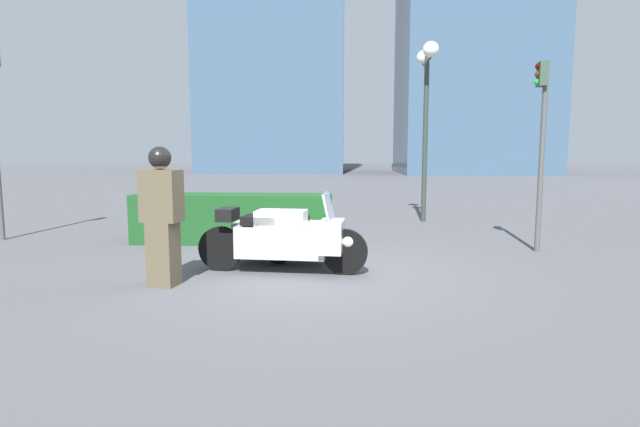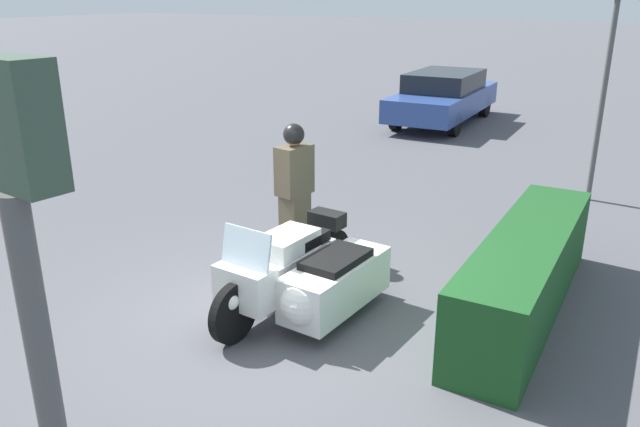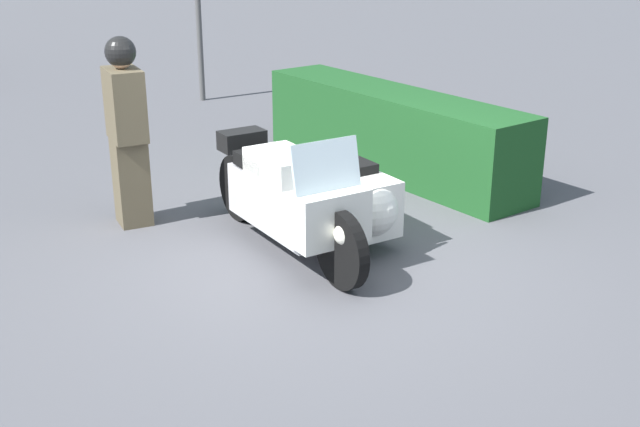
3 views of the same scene
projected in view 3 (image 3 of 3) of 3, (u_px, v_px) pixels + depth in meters
The scene contains 4 objects.
ground_plane at pixel (320, 262), 6.88m from camera, with size 160.00×160.00×0.00m, color #4C4C51.
police_motorcycle at pixel (315, 196), 7.07m from camera, with size 2.45×1.30×1.15m.
officer_rider at pixel (127, 128), 7.42m from camera, with size 0.53×0.38×1.78m.
hedge_bush_curbside at pixel (391, 131), 9.20m from camera, with size 3.74×0.77×0.93m, color #19471E.
Camera 3 is at (5.03, -3.79, 2.80)m, focal length 45.00 mm.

